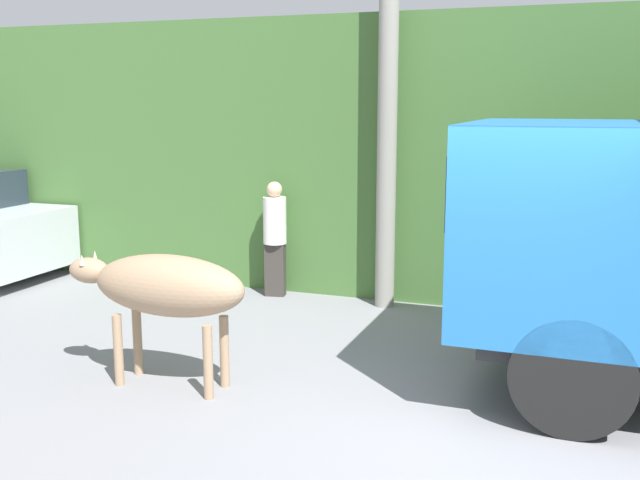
% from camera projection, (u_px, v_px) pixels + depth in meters
% --- Properties ---
extents(ground_plane, '(60.00, 60.00, 0.00)m').
position_uv_depth(ground_plane, '(482.00, 418.00, 6.45)').
color(ground_plane, gray).
extents(hillside_embankment, '(32.00, 6.93, 3.82)m').
position_uv_depth(hillside_embankment, '(548.00, 148.00, 12.46)').
color(hillside_embankment, '#426B33').
rests_on(hillside_embankment, ground_plane).
extents(brown_cow, '(1.89, 0.58, 1.28)m').
position_uv_depth(brown_cow, '(165.00, 287.00, 7.03)').
color(brown_cow, '#9E7F60').
rests_on(brown_cow, ground_plane).
extents(pedestrian_on_hill, '(0.37, 0.37, 1.60)m').
position_uv_depth(pedestrian_on_hill, '(275.00, 234.00, 10.34)').
color(pedestrian_on_hill, '#38332D').
rests_on(pedestrian_on_hill, ground_plane).
extents(utility_pole, '(0.90, 0.25, 5.89)m').
position_uv_depth(utility_pole, '(388.00, 72.00, 9.41)').
color(utility_pole, gray).
rests_on(utility_pole, ground_plane).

